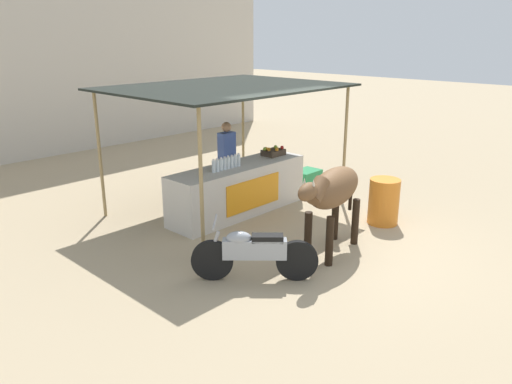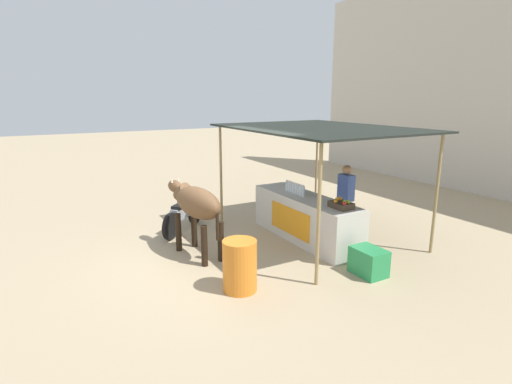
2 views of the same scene
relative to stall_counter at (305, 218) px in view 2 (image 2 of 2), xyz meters
name	(u,v)px [view 2 (image 2 of 2)]	position (x,y,z in m)	size (l,w,h in m)	color
ground_plane	(213,258)	(0.00, -2.20, -0.48)	(60.00, 60.00, 0.00)	tan
stall_counter	(305,218)	(0.00, 0.00, 0.00)	(3.00, 0.82, 0.96)	beige
stall_awning	(319,132)	(0.00, 0.30, 1.86)	(4.20, 3.20, 2.43)	black
water_bottle_row	(295,188)	(-0.35, -0.05, 0.59)	(0.70, 0.07, 0.25)	silver
fruit_crate	(341,204)	(1.07, 0.05, 0.55)	(0.44, 0.32, 0.18)	#3F3326
vendor_behind_counter	(345,201)	(0.42, 0.75, 0.37)	(0.34, 0.22, 1.65)	#383842
cooler_box	(369,262)	(2.02, -0.10, -0.24)	(0.60, 0.44, 0.48)	#268C4C
water_barrel	(240,266)	(1.44, -2.33, -0.06)	(0.55, 0.55, 0.85)	orange
cow	(196,204)	(-0.31, -2.38, 0.55)	(1.85, 0.75, 1.44)	brown
motorcycle_parked	(184,213)	(-1.82, -2.13, -0.05)	(1.28, 1.37, 0.90)	black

